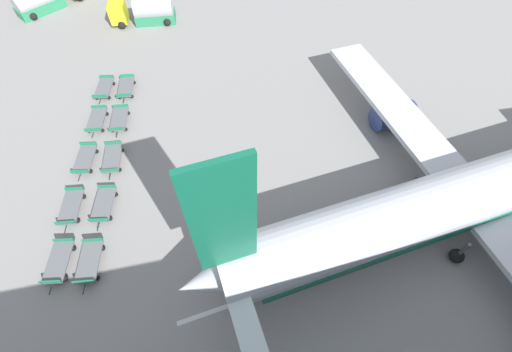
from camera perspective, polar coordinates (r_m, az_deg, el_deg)
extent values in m
plane|color=gray|center=(38.58, 16.40, 15.05)|extent=(500.00, 500.00, 0.00)
cylinder|color=silver|center=(29.25, 35.19, -1.14)|extent=(8.90, 40.42, 4.05)
cone|color=silver|center=(21.01, -6.13, -16.35)|extent=(4.41, 5.29, 3.85)
cube|color=#146B4C|center=(15.28, -5.44, -7.57)|extent=(0.65, 3.05, 8.56)
cube|color=silver|center=(20.46, -4.43, -15.25)|extent=(10.74, 2.62, 0.24)
cube|color=silver|center=(28.80, 32.22, -3.07)|extent=(38.20, 7.93, 0.44)
cylinder|color=navy|center=(33.82, 21.88, 9.36)|extent=(2.57, 3.99, 2.13)
cube|color=#146B4C|center=(29.73, 34.55, -1.92)|extent=(8.49, 36.44, 0.73)
cylinder|color=#56565B|center=(27.46, 31.26, -10.55)|extent=(0.24, 0.24, 1.86)
sphere|color=black|center=(28.20, 30.44, -11.39)|extent=(1.00, 1.00, 1.00)
cylinder|color=#56565B|center=(28.97, 24.68, -1.09)|extent=(0.24, 0.24, 1.86)
sphere|color=black|center=(29.68, 24.07, -2.11)|extent=(1.00, 1.00, 1.00)
cube|color=#2D8C5B|center=(55.52, -32.21, 22.71)|extent=(5.26, 6.04, 1.10)
sphere|color=black|center=(54.16, -33.13, 21.38)|extent=(0.90, 0.90, 0.90)
sphere|color=black|center=(56.27, -34.16, 21.98)|extent=(0.90, 0.90, 0.90)
cube|color=yellow|center=(48.28, -22.00, 23.99)|extent=(2.48, 2.06, 2.12)
cube|color=#2D8C5B|center=(47.86, -16.38, 24.10)|extent=(2.73, 4.93, 1.17)
cylinder|color=#ADB2B7|center=(47.31, -16.75, 25.34)|extent=(2.93, 4.71, 2.55)
sphere|color=black|center=(49.63, -21.17, 23.70)|extent=(0.90, 0.90, 0.90)
sphere|color=black|center=(47.74, -21.43, 22.38)|extent=(0.90, 0.90, 0.90)
sphere|color=black|center=(48.71, -14.51, 24.89)|extent=(0.90, 0.90, 0.90)
sphere|color=black|center=(46.78, -14.59, 23.59)|extent=(0.90, 0.90, 0.90)
cube|color=slate|center=(38.50, -24.01, 13.30)|extent=(3.29, 1.96, 0.10)
cube|color=#237F56|center=(37.31, -24.62, 12.01)|extent=(0.34, 1.41, 0.32)
cube|color=#237F56|center=(39.47, -23.63, 14.97)|extent=(0.34, 1.41, 0.32)
cube|color=#333338|center=(37.23, -24.58, 11.24)|extent=(0.70, 0.19, 0.06)
sphere|color=black|center=(38.18, -25.02, 11.72)|extent=(0.36, 0.36, 0.36)
sphere|color=black|center=(37.73, -23.32, 11.90)|extent=(0.36, 0.36, 0.36)
sphere|color=black|center=(39.72, -24.30, 13.84)|extent=(0.36, 0.36, 0.36)
sphere|color=black|center=(39.27, -22.64, 14.04)|extent=(0.36, 0.36, 0.36)
cube|color=slate|center=(35.27, -25.04, 8.54)|extent=(3.26, 1.85, 0.10)
cube|color=#237F56|center=(34.15, -25.64, 6.98)|extent=(0.29, 1.41, 0.32)
cube|color=#237F56|center=(36.17, -24.69, 10.48)|extent=(0.29, 1.41, 0.32)
cube|color=#333338|center=(34.11, -25.57, 6.13)|extent=(0.70, 0.16, 0.06)
sphere|color=black|center=(35.04, -26.08, 6.75)|extent=(0.36, 0.36, 0.36)
sphere|color=black|center=(34.58, -24.24, 6.95)|extent=(0.36, 0.36, 0.36)
sphere|color=black|center=(36.46, -25.39, 9.25)|extent=(0.36, 0.36, 0.36)
sphere|color=black|center=(36.02, -23.61, 9.47)|extent=(0.36, 0.36, 0.36)
cube|color=slate|center=(32.33, -26.65, 2.59)|extent=(3.28, 1.92, 0.10)
cube|color=#237F56|center=(31.34, -27.41, 0.68)|extent=(0.32, 1.41, 0.32)
cube|color=#237F56|center=(33.08, -26.19, 4.85)|extent=(0.32, 1.41, 0.32)
cube|color=#333338|center=(31.37, -27.35, -0.25)|extent=(0.70, 0.18, 0.06)
sphere|color=black|center=(32.25, -27.81, 0.63)|extent=(0.36, 0.36, 0.36)
sphere|color=black|center=(31.73, -25.87, 0.71)|extent=(0.36, 0.36, 0.36)
sphere|color=black|center=(33.48, -26.93, 3.59)|extent=(0.36, 0.36, 0.36)
sphere|color=black|center=(32.98, -25.04, 3.72)|extent=(0.36, 0.36, 0.36)
cube|color=slate|center=(29.81, -28.50, -4.51)|extent=(3.24, 1.80, 0.10)
cube|color=#237F56|center=(28.94, -29.27, -6.80)|extent=(0.26, 1.41, 0.32)
cube|color=#237F56|center=(30.41, -28.07, -1.90)|extent=(0.26, 1.41, 0.32)
cube|color=#333338|center=(29.02, -29.18, -7.80)|extent=(0.70, 0.15, 0.06)
sphere|color=black|center=(29.85, -29.69, -6.67)|extent=(0.36, 0.36, 0.36)
sphere|color=black|center=(29.32, -27.59, -6.63)|extent=(0.36, 0.36, 0.36)
sphere|color=black|center=(30.88, -28.82, -3.21)|extent=(0.36, 0.36, 0.36)
sphere|color=black|center=(30.37, -26.79, -3.11)|extent=(0.36, 0.36, 0.36)
cube|color=slate|center=(27.84, -30.08, -12.21)|extent=(3.27, 1.91, 0.10)
cube|color=#237F56|center=(27.19, -31.10, -14.88)|extent=(0.31, 1.41, 0.32)
cube|color=#237F56|center=(28.23, -29.47, -9.28)|extent=(0.31, 1.41, 0.32)
cube|color=#333338|center=(27.34, -31.02, -15.89)|extent=(0.70, 0.18, 0.06)
sphere|color=black|center=(28.08, -31.46, -14.43)|extent=(0.36, 0.36, 0.36)
sphere|color=black|center=(27.51, -29.21, -14.65)|extent=(0.36, 0.36, 0.36)
sphere|color=black|center=(28.81, -30.29, -10.51)|extent=(0.36, 0.36, 0.36)
sphere|color=black|center=(28.26, -28.12, -10.63)|extent=(0.36, 0.36, 0.36)
cube|color=slate|center=(37.79, -20.88, 13.72)|extent=(3.22, 1.74, 0.10)
cube|color=#237F56|center=(36.54, -21.25, 12.45)|extent=(0.23, 1.42, 0.32)
cube|color=#237F56|center=(38.82, -20.71, 15.38)|extent=(0.23, 1.42, 0.32)
cube|color=#333338|center=(36.46, -21.16, 11.67)|extent=(0.70, 0.14, 0.06)
sphere|color=black|center=(37.38, -21.80, 12.09)|extent=(0.36, 0.36, 0.36)
sphere|color=black|center=(37.05, -20.00, 12.36)|extent=(0.36, 0.36, 0.36)
sphere|color=black|center=(38.99, -21.40, 14.20)|extent=(0.36, 0.36, 0.36)
sphere|color=black|center=(38.68, -19.66, 14.47)|extent=(0.36, 0.36, 0.36)
cube|color=slate|center=(34.52, -21.85, 8.86)|extent=(3.21, 1.73, 0.10)
cube|color=#237F56|center=(33.35, -22.27, 7.29)|extent=(0.23, 1.42, 0.32)
cube|color=#237F56|center=(35.46, -21.67, 10.81)|extent=(0.23, 1.42, 0.32)
cube|color=#333338|center=(33.31, -22.17, 6.42)|extent=(0.70, 0.13, 0.06)
sphere|color=black|center=(34.21, -22.84, 7.02)|extent=(0.36, 0.36, 0.36)
sphere|color=black|center=(33.85, -20.91, 7.27)|extent=(0.36, 0.36, 0.36)
sphere|color=black|center=(35.70, -22.39, 9.54)|extent=(0.36, 0.36, 0.36)
sphere|color=black|center=(35.36, -20.53, 9.81)|extent=(0.36, 0.36, 0.36)
cube|color=slate|center=(31.43, -22.86, 2.82)|extent=(3.19, 1.66, 0.10)
cube|color=#237F56|center=(30.36, -23.29, 0.87)|extent=(0.20, 1.42, 0.32)
cube|color=#237F56|center=(32.25, -22.69, 5.11)|extent=(0.20, 1.42, 0.32)
cube|color=#333338|center=(30.38, -23.17, -0.08)|extent=(0.70, 0.12, 0.06)
sphere|color=black|center=(31.24, -23.90, 0.73)|extent=(0.36, 0.36, 0.36)
sphere|color=black|center=(30.86, -21.80, 0.97)|extent=(0.36, 0.36, 0.36)
sphere|color=black|center=(32.56, -23.45, 3.75)|extent=(0.36, 0.36, 0.36)
sphere|color=black|center=(32.20, -21.43, 4.02)|extent=(0.36, 0.36, 0.36)
cube|color=slate|center=(28.83, -24.08, -4.29)|extent=(3.28, 1.92, 0.10)
cube|color=#237F56|center=(27.96, -24.85, -6.67)|extent=(0.32, 1.41, 0.32)
cube|color=#237F56|center=(29.43, -23.62, -1.60)|extent=(0.32, 1.41, 0.32)
cube|color=#333338|center=(28.05, -24.79, -7.70)|extent=(0.70, 0.18, 0.06)
sphere|color=black|center=(28.86, -25.38, -6.50)|extent=(0.36, 0.36, 0.36)
sphere|color=black|center=(28.39, -23.15, -6.53)|extent=(0.36, 0.36, 0.36)
sphere|color=black|center=(29.89, -24.49, -2.92)|extent=(0.36, 0.36, 0.36)
sphere|color=black|center=(29.44, -22.33, -2.89)|extent=(0.36, 0.36, 0.36)
cube|color=slate|center=(26.86, -26.05, -12.66)|extent=(3.24, 1.80, 0.10)
cube|color=#237F56|center=(26.17, -26.85, -15.46)|extent=(0.26, 1.41, 0.32)
cube|color=#237F56|center=(27.28, -25.63, -9.61)|extent=(0.26, 1.41, 0.32)
cube|color=#333338|center=(26.33, -26.74, -16.52)|extent=(0.70, 0.15, 0.06)
sphere|color=black|center=(27.05, -27.41, -15.03)|extent=(0.36, 0.36, 0.36)
sphere|color=black|center=(26.56, -24.97, -15.13)|extent=(0.36, 0.36, 0.36)
sphere|color=black|center=(27.83, -26.52, -10.92)|extent=(0.36, 0.36, 0.36)
sphere|color=black|center=(27.36, -24.17, -10.94)|extent=(0.36, 0.36, 0.36)
cube|color=white|center=(26.01, 17.10, -13.09)|extent=(3.50, 26.25, 0.01)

